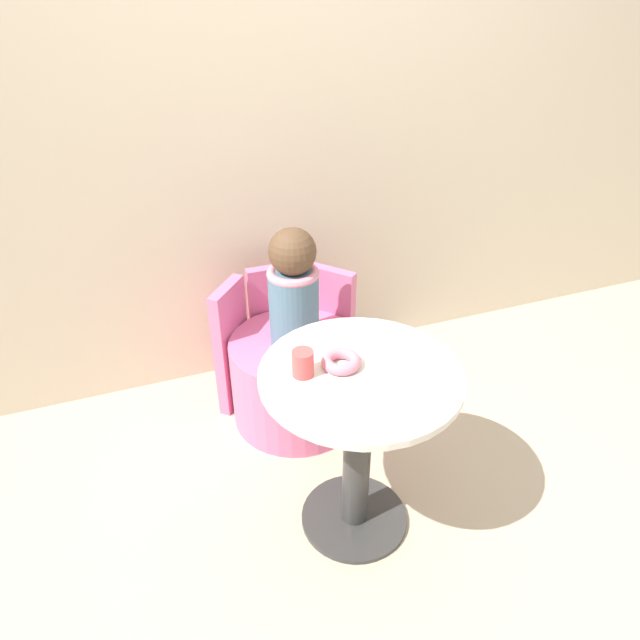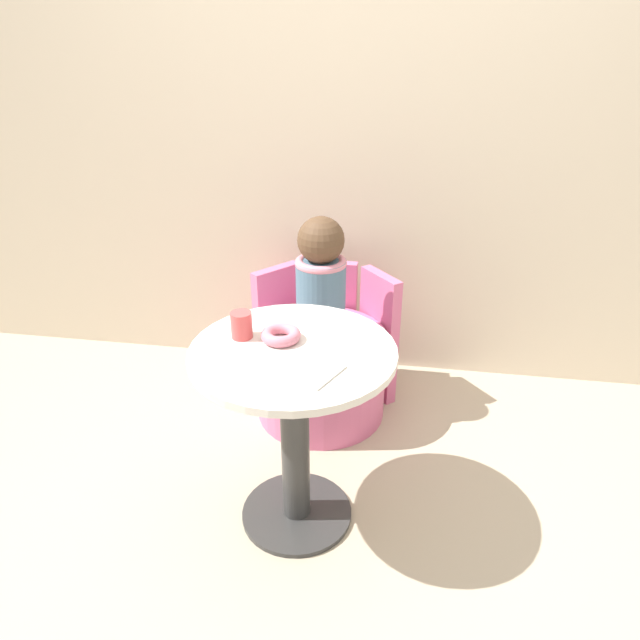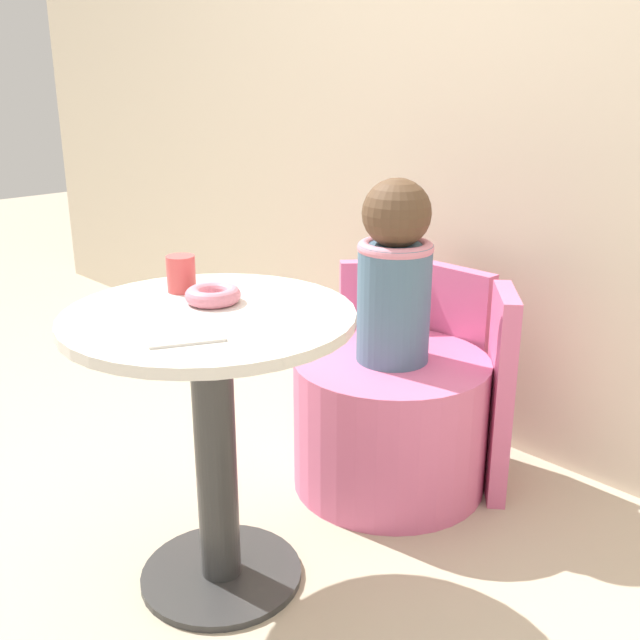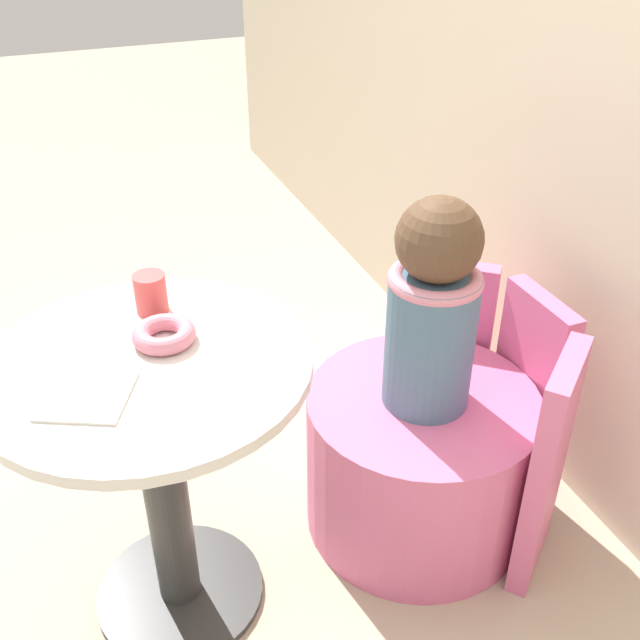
# 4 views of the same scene
# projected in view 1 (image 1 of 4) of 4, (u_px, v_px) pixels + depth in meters

# --- Properties ---
(ground_plane) EXTENTS (12.00, 12.00, 0.00)m
(ground_plane) POSITION_uv_depth(u_px,v_px,m) (374.00, 515.00, 2.15)
(ground_plane) COLOR #B7A88E
(back_wall) EXTENTS (6.00, 0.06, 2.40)m
(back_wall) POSITION_uv_depth(u_px,v_px,m) (274.00, 121.00, 2.41)
(back_wall) COLOR beige
(back_wall) RESTS_ON ground_plane
(round_table) EXTENTS (0.64, 0.64, 0.69)m
(round_table) POSITION_uv_depth(u_px,v_px,m) (358.00, 423.00, 1.88)
(round_table) COLOR #333333
(round_table) RESTS_ON ground_plane
(tub_chair) EXTENTS (0.57, 0.57, 0.40)m
(tub_chair) POSITION_uv_depth(u_px,v_px,m) (296.00, 379.00, 2.53)
(tub_chair) COLOR #DB6693
(tub_chair) RESTS_ON ground_plane
(booth_backrest) EXTENTS (0.67, 0.24, 0.61)m
(booth_backrest) POSITION_uv_depth(u_px,v_px,m) (279.00, 332.00, 2.66)
(booth_backrest) COLOR #DB6693
(booth_backrest) RESTS_ON ground_plane
(child_figure) EXTENTS (0.21, 0.21, 0.52)m
(child_figure) POSITION_uv_depth(u_px,v_px,m) (293.00, 289.00, 2.29)
(child_figure) COLOR slate
(child_figure) RESTS_ON tub_chair
(donut) EXTENTS (0.13, 0.13, 0.04)m
(donut) POSITION_uv_depth(u_px,v_px,m) (341.00, 362.00, 1.78)
(donut) COLOR pink
(donut) RESTS_ON round_table
(cup) EXTENTS (0.07, 0.07, 0.09)m
(cup) POSITION_uv_depth(u_px,v_px,m) (303.00, 363.00, 1.73)
(cup) COLOR #DB4C4C
(cup) RESTS_ON round_table
(paper_napkin) EXTENTS (0.20, 0.20, 0.01)m
(paper_napkin) POSITION_uv_depth(u_px,v_px,m) (402.00, 388.00, 1.70)
(paper_napkin) COLOR silver
(paper_napkin) RESTS_ON round_table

